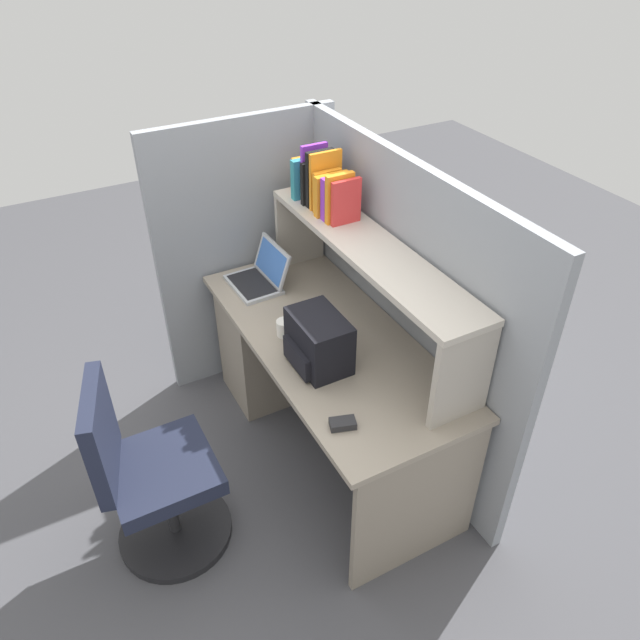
# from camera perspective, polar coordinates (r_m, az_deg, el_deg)

# --- Properties ---
(ground_plane) EXTENTS (8.00, 8.00, 0.00)m
(ground_plane) POSITION_cam_1_polar(r_m,az_deg,el_deg) (3.39, 0.76, -11.41)
(ground_plane) COLOR #4C4C51
(desk) EXTENTS (1.60, 0.70, 0.73)m
(desk) POSITION_cam_1_polar(r_m,az_deg,el_deg) (3.37, -2.39, -2.42)
(desk) COLOR gray
(desk) RESTS_ON ground_plane
(cubicle_partition_rear) EXTENTS (1.84, 0.05, 1.55)m
(cubicle_partition_rear) POSITION_cam_1_polar(r_m,az_deg,el_deg) (3.04, 7.17, 1.13)
(cubicle_partition_rear) COLOR gray
(cubicle_partition_rear) RESTS_ON ground_plane
(cubicle_partition_left) EXTENTS (0.05, 1.06, 1.55)m
(cubicle_partition_left) POSITION_cam_1_polar(r_m,az_deg,el_deg) (3.50, -6.65, 6.28)
(cubicle_partition_left) COLOR gray
(cubicle_partition_left) RESTS_ON ground_plane
(overhead_hutch) EXTENTS (1.44, 0.28, 0.45)m
(overhead_hutch) POSITION_cam_1_polar(r_m,az_deg,el_deg) (2.78, 4.56, 5.30)
(overhead_hutch) COLOR #B3A99C
(overhead_hutch) RESTS_ON desk
(reference_books_on_shelf) EXTENTS (0.40, 0.19, 0.28)m
(reference_books_on_shelf) POSITION_cam_1_polar(r_m,az_deg,el_deg) (3.00, 0.42, 12.43)
(reference_books_on_shelf) COLOR orange
(reference_books_on_shelf) RESTS_ON overhead_hutch
(laptop) EXTENTS (0.32, 0.28, 0.22)m
(laptop) POSITION_cam_1_polar(r_m,az_deg,el_deg) (3.26, -5.63, 4.11)
(laptop) COLOR #B7BABF
(laptop) RESTS_ON desk
(backpack) EXTENTS (0.30, 0.23, 0.25)m
(backpack) POSITION_cam_1_polar(r_m,az_deg,el_deg) (2.68, -0.20, -2.06)
(backpack) COLOR black
(backpack) RESTS_ON desk
(computer_mouse) EXTENTS (0.09, 0.12, 0.03)m
(computer_mouse) POSITION_cam_1_polar(r_m,az_deg,el_deg) (2.45, 2.14, -9.67)
(computer_mouse) COLOR #262628
(computer_mouse) RESTS_ON desk
(paper_cup) EXTENTS (0.08, 0.08, 0.08)m
(paper_cup) POSITION_cam_1_polar(r_m,az_deg,el_deg) (2.89, -3.35, -0.75)
(paper_cup) COLOR white
(paper_cup) RESTS_ON desk
(office_chair) EXTENTS (0.52, 0.54, 0.93)m
(office_chair) POSITION_cam_1_polar(r_m,az_deg,el_deg) (2.81, -15.54, -14.32)
(office_chair) COLOR black
(office_chair) RESTS_ON ground_plane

